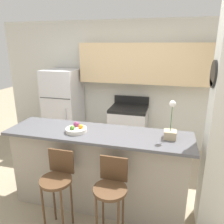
{
  "coord_description": "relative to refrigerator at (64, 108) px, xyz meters",
  "views": [
    {
      "loc": [
        0.82,
        -2.37,
        2.09
      ],
      "look_at": [
        0.0,
        0.7,
        1.1
      ],
      "focal_mm": 35.0,
      "sensor_mm": 36.0,
      "label": 1
    }
  ],
  "objects": [
    {
      "name": "ground_plane",
      "position": [
        1.3,
        -1.63,
        -0.8
      ],
      "size": [
        14.0,
        14.0,
        0.0
      ],
      "primitive_type": "plane",
      "color": "gray"
    },
    {
      "name": "stove_range",
      "position": [
        1.39,
        0.04,
        -0.34
      ],
      "size": [
        0.72,
        0.63,
        1.07
      ],
      "color": "silver",
      "rests_on": "ground_plane"
    },
    {
      "name": "orchid_vase",
      "position": [
        2.17,
        -1.59,
        0.35
      ],
      "size": [
        0.14,
        0.14,
        0.45
      ],
      "color": "tan",
      "rests_on": "counter_bar"
    },
    {
      "name": "fruit_bowl",
      "position": [
        1.04,
        -1.69,
        0.28
      ],
      "size": [
        0.26,
        0.26,
        0.11
      ],
      "color": "silver",
      "rests_on": "counter_bar"
    },
    {
      "name": "bar_stool_right",
      "position": [
        1.61,
        -2.14,
        -0.16
      ],
      "size": [
        0.35,
        0.35,
        0.96
      ],
      "color": "#4C331E",
      "rests_on": "ground_plane"
    },
    {
      "name": "refrigerator",
      "position": [
        0.0,
        0.0,
        0.0
      ],
      "size": [
        0.68,
        0.69,
        1.61
      ],
      "color": "silver",
      "rests_on": "ground_plane"
    },
    {
      "name": "wall_back",
      "position": [
        1.45,
        0.31,
        0.67
      ],
      "size": [
        5.6,
        0.38,
        2.55
      ],
      "color": "silver",
      "rests_on": "ground_plane"
    },
    {
      "name": "counter_bar",
      "position": [
        1.3,
        -1.63,
        -0.27
      ],
      "size": [
        2.31,
        0.63,
        1.05
      ],
      "color": "gray",
      "rests_on": "ground_plane"
    },
    {
      "name": "bar_stool_left",
      "position": [
        0.99,
        -2.14,
        -0.16
      ],
      "size": [
        0.35,
        0.35,
        0.96
      ],
      "color": "#4C331E",
      "rests_on": "ground_plane"
    }
  ]
}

